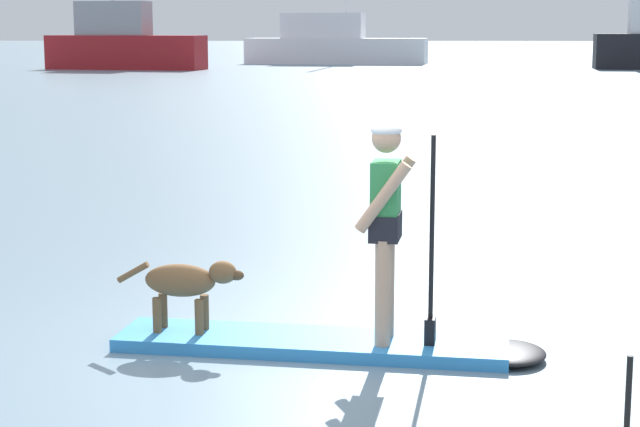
{
  "coord_description": "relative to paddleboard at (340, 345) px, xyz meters",
  "views": [
    {
      "loc": [
        0.63,
        -8.04,
        2.46
      ],
      "look_at": [
        0.0,
        1.0,
        0.9
      ],
      "focal_mm": 60.51,
      "sensor_mm": 36.0,
      "label": 1
    }
  ],
  "objects": [
    {
      "name": "ground_plane",
      "position": [
        -0.23,
        0.02,
        -0.05
      ],
      "size": [
        400.0,
        400.0,
        0.0
      ],
      "primitive_type": "plane",
      "color": "slate"
    },
    {
      "name": "moored_boat_far_starboard",
      "position": [
        -3.94,
        67.55,
        1.28
      ],
      "size": [
        12.74,
        4.76,
        11.26
      ],
      "color": "white",
      "rests_on": "ground_plane"
    },
    {
      "name": "paddleboard",
      "position": [
        0.0,
        0.0,
        0.0
      ],
      "size": [
        3.36,
        0.99,
        0.1
      ],
      "color": "#338CD8",
      "rests_on": "ground_plane"
    },
    {
      "name": "person_paddler",
      "position": [
        0.36,
        -0.04,
        1.01
      ],
      "size": [
        0.63,
        0.51,
        1.67
      ],
      "color": "tan",
      "rests_on": "paddleboard"
    },
    {
      "name": "dog",
      "position": [
        -1.21,
        0.12,
        0.44
      ],
      "size": [
        1.04,
        0.28,
        0.58
      ],
      "color": "brown",
      "rests_on": "paddleboard"
    },
    {
      "name": "moored_boat_far_port",
      "position": [
        -15.96,
        56.39,
        1.49
      ],
      "size": [
        9.78,
        3.93,
        4.68
      ],
      "color": "maroon",
      "rests_on": "ground_plane"
    }
  ]
}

